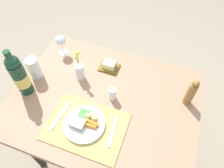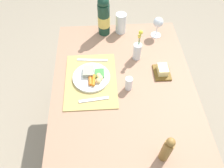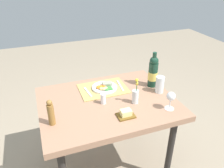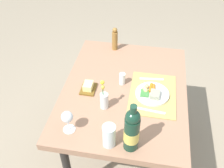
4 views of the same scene
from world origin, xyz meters
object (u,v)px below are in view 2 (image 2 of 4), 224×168
(knife, at_px, (94,100))
(wine_glass, at_px, (158,23))
(dinner_plate, at_px, (92,77))
(fork, at_px, (92,60))
(dining_table, at_px, (123,90))
(wine_bottle, at_px, (104,16))
(salt_shaker, at_px, (129,84))
(butter_dish, at_px, (162,71))
(pepper_mill, at_px, (167,150))
(flower_vase, at_px, (137,50))
(water_tumbler, at_px, (121,24))

(knife, relative_size, wine_glass, 1.16)
(dinner_plate, distance_m, wine_glass, 0.61)
(fork, relative_size, knife, 1.16)
(dining_table, bearing_deg, dinner_plate, -101.71)
(dining_table, bearing_deg, wine_bottle, -168.26)
(dining_table, height_order, salt_shaker, salt_shaker)
(butter_dish, distance_m, wine_glass, 0.37)
(dining_table, bearing_deg, pepper_mill, 17.87)
(wine_bottle, bearing_deg, flower_vase, 37.22)
(wine_bottle, bearing_deg, dining_table, 11.74)
(knife, bearing_deg, flower_vase, 132.12)
(knife, relative_size, water_tumbler, 1.17)
(dining_table, height_order, butter_dish, butter_dish)
(fork, bearing_deg, dining_table, 49.95)
(flower_vase, distance_m, wine_bottle, 0.34)
(pepper_mill, bearing_deg, flower_vase, -176.22)
(dining_table, xyz_separation_m, dinner_plate, (-0.04, -0.19, 0.10))
(salt_shaker, bearing_deg, flower_vase, 162.05)
(butter_dish, relative_size, water_tumbler, 0.88)
(butter_dish, xyz_separation_m, flower_vase, (-0.14, -0.14, 0.05))
(pepper_mill, xyz_separation_m, salt_shaker, (-0.42, -0.12, -0.05))
(dining_table, height_order, pepper_mill, pepper_mill)
(knife, distance_m, flower_vase, 0.44)
(knife, height_order, salt_shaker, salt_shaker)
(fork, bearing_deg, salt_shaker, 47.57)
(salt_shaker, xyz_separation_m, wine_bottle, (-0.51, -0.12, 0.10))
(dinner_plate, distance_m, fork, 0.15)
(water_tumbler, relative_size, flower_vase, 0.66)
(knife, relative_size, pepper_mill, 0.86)
(dining_table, height_order, wine_glass, wine_glass)
(dinner_plate, xyz_separation_m, butter_dish, (-0.02, 0.44, 0.00))
(water_tumbler, bearing_deg, fork, -36.28)
(water_tumbler, distance_m, wine_glass, 0.26)
(wine_glass, xyz_separation_m, salt_shaker, (0.46, -0.25, -0.06))
(butter_dish, distance_m, pepper_mill, 0.54)
(pepper_mill, bearing_deg, butter_dish, 169.44)
(fork, xyz_separation_m, water_tumbler, (-0.29, 0.21, 0.06))
(wine_glass, bearing_deg, butter_dish, -4.39)
(butter_dish, distance_m, flower_vase, 0.21)
(fork, distance_m, knife, 0.31)
(dining_table, height_order, knife, knife)
(dining_table, bearing_deg, salt_shaker, 30.00)
(fork, height_order, butter_dish, butter_dish)
(water_tumbler, xyz_separation_m, salt_shaker, (0.52, 0.00, -0.02))
(dinner_plate, xyz_separation_m, wine_bottle, (-0.43, 0.09, 0.12))
(knife, bearing_deg, water_tumbler, 154.87)
(wine_bottle, bearing_deg, pepper_mill, 14.84)
(water_tumbler, bearing_deg, wine_glass, 77.24)
(dining_table, relative_size, flower_vase, 4.95)
(water_tumbler, bearing_deg, dining_table, -2.79)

